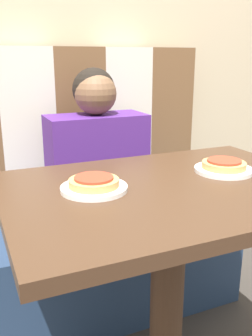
{
  "coord_description": "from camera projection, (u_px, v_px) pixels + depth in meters",
  "views": [
    {
      "loc": [
        -0.5,
        -0.83,
        1.1
      ],
      "look_at": [
        0.0,
        0.31,
        0.73
      ],
      "focal_mm": 40.0,
      "sensor_mm": 36.0,
      "label": 1
    }
  ],
  "objects": [
    {
      "name": "wall_back",
      "position": [
        70.0,
        12.0,
        1.69
      ],
      "size": [
        7.0,
        0.05,
        2.6
      ],
      "color": "#C6B28E",
      "rests_on": "ground_plane"
    },
    {
      "name": "booth_seat",
      "position": [
        99.0,
        259.0,
        1.71
      ],
      "size": [
        1.19,
        0.54,
        0.43
      ],
      "color": "navy",
      "rests_on": "ground_plane"
    },
    {
      "name": "booth_backrest",
      "position": [
        80.0,
        127.0,
        1.75
      ],
      "size": [
        1.19,
        0.08,
        0.72
      ],
      "color": "brown",
      "rests_on": "booth_seat"
    },
    {
      "name": "dining_table",
      "position": [
        169.0,
        225.0,
        1.05
      ],
      "size": [
        0.9,
        0.63,
        0.77
      ],
      "color": "#422B1C",
      "rests_on": "ground_plane"
    },
    {
      "name": "person",
      "position": [
        97.0,
        151.0,
        1.57
      ],
      "size": [
        0.41,
        0.2,
        0.64
      ],
      "color": "#4C237A",
      "rests_on": "booth_seat"
    },
    {
      "name": "plate_left",
      "position": [
        94.0,
        188.0,
        0.97
      ],
      "size": [
        0.18,
        0.18,
        0.01
      ],
      "color": "white",
      "rests_on": "dining_table"
    },
    {
      "name": "plate_right",
      "position": [
        224.0,
        170.0,
        1.13
      ],
      "size": [
        0.18,
        0.18,
        0.01
      ],
      "color": "white",
      "rests_on": "dining_table"
    },
    {
      "name": "pizza_left",
      "position": [
        94.0,
        182.0,
        0.97
      ],
      "size": [
        0.13,
        0.13,
        0.03
      ],
      "color": "tan",
      "rests_on": "plate_left"
    },
    {
      "name": "pizza_right",
      "position": [
        224.0,
        164.0,
        1.13
      ],
      "size": [
        0.13,
        0.13,
        0.03
      ],
      "color": "tan",
      "rests_on": "plate_right"
    }
  ]
}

